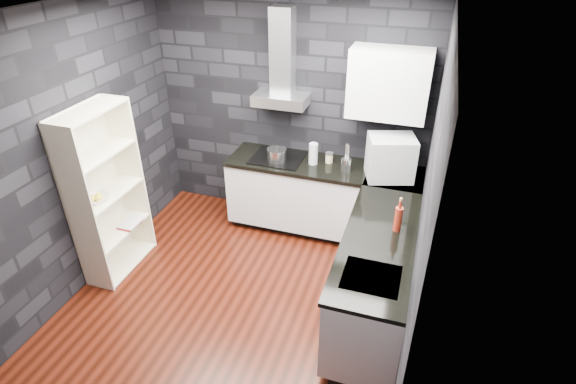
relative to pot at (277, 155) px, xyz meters
The scene contains 28 objects.
ground 1.56m from the pot, 88.37° to the right, with size 3.20×3.20×0.00m, color #401309.
ceiling 2.11m from the pot, 88.37° to the right, with size 3.20×3.20×0.00m, color white.
wall_back 0.55m from the pot, 85.06° to the left, with size 3.20×0.05×2.70m, color black.
wall_front 2.87m from the pot, 89.30° to the right, with size 3.20×0.05×2.70m, color black.
wall_left 2.04m from the pot, 142.44° to the right, with size 0.05×3.20×2.70m, color black.
wall_right 2.10m from the pot, 36.38° to the right, with size 0.05×3.20×2.70m, color black.
toekick_back 1.08m from the pot, 12.36° to the left, with size 2.18×0.50×0.10m, color black.
toekick_right 2.00m from the pot, 39.24° to the right, with size 0.50×1.78×0.10m, color black.
counter_back_cab 0.73m from the pot, ahead, with size 2.20×0.60×0.76m, color silver.
counter_right_cab 1.81m from the pot, 40.07° to the right, with size 0.60×1.80×0.76m, color silver.
counter_back_top 0.55m from the pot, ahead, with size 2.20×0.62×0.04m, color black.
counter_right_top 1.74m from the pot, 40.28° to the right, with size 0.62×1.80×0.04m, color black.
counter_corner_top 1.34m from the pot, ahead, with size 0.62×0.62×0.04m, color black.
hood_body 0.62m from the pot, 94.20° to the left, with size 0.60×0.34×0.12m, color silver.
hood_chimney 1.13m from the pot, 93.15° to the left, with size 0.24×0.20×0.90m, color silver.
upper_cabinet 1.45m from the pot, 10.10° to the left, with size 0.80×0.35×0.70m, color white.
cooktop 0.10m from the pot, 101.17° to the left, with size 0.58×0.50×0.01m, color black.
sink_rim 2.10m from the pot, 50.56° to the right, with size 0.44×0.40×0.01m, color silver.
pot is the anchor object (origin of this frame).
glass_vase 0.42m from the pot, ahead, with size 0.10×0.10×0.24m, color silver.
storage_jar 0.60m from the pot, 15.18° to the left, with size 0.09×0.09×0.10m, color #C4B787.
utensil_crock 0.80m from the pot, ahead, with size 0.11×0.11×0.14m, color silver.
appliance_garage 1.27m from the pot, ahead, with size 0.47×0.37×0.47m, color silver.
red_bottle 1.73m from the pot, 33.02° to the right, with size 0.07×0.07×0.23m, color maroon.
bookshelf 1.84m from the pot, 138.73° to the right, with size 0.34×0.80×1.80m, color #F5EDCB.
fruit_bowl 1.94m from the pot, 135.48° to the right, with size 0.24×0.24×0.06m, color white.
book_red 1.80m from the pot, 141.73° to the right, with size 0.18×0.02×0.24m, color maroon.
book_second 1.79m from the pot, 141.94° to the right, with size 0.18×0.02×0.25m, color #B2B2B2.
Camera 1 is at (1.50, -3.09, 3.24)m, focal length 28.00 mm.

